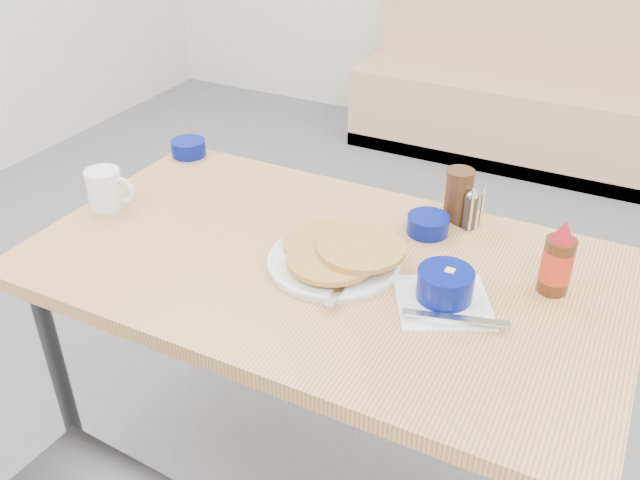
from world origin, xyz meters
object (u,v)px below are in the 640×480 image
at_px(butter_bowl, 428,225).
at_px(syrup_bottle, 557,261).
at_px(booth_bench, 531,96).
at_px(coffee_mug, 106,188).
at_px(dining_table, 323,282).
at_px(grits_setting, 445,289).
at_px(amber_tumbler, 458,195).
at_px(creamer_bowl, 189,148).
at_px(pancake_plate, 337,255).
at_px(condiment_caddy, 463,208).

relative_size(butter_bowl, syrup_bottle, 0.59).
distance_m(butter_bowl, syrup_bottle, 0.35).
relative_size(booth_bench, coffee_mug, 14.06).
distance_m(dining_table, coffee_mug, 0.65).
bearing_deg(grits_setting, amber_tumbler, 103.55).
xyz_separation_m(creamer_bowl, butter_bowl, (0.81, -0.10, -0.00)).
bearing_deg(pancake_plate, butter_bowl, 58.15).
bearing_deg(coffee_mug, grits_setting, -0.13).
distance_m(grits_setting, syrup_bottle, 0.25).
distance_m(dining_table, butter_bowl, 0.30).
xyz_separation_m(coffee_mug, grits_setting, (0.94, -0.00, -0.02)).
bearing_deg(pancake_plate, amber_tumbler, 61.35).
distance_m(dining_table, condiment_caddy, 0.41).
bearing_deg(condiment_caddy, coffee_mug, -134.39).
bearing_deg(pancake_plate, grits_setting, -6.59).
relative_size(grits_setting, butter_bowl, 2.74).
bearing_deg(butter_bowl, coffee_mug, -162.23).
bearing_deg(butter_bowl, condiment_caddy, 55.80).
relative_size(dining_table, amber_tumbler, 10.23).
height_order(coffee_mug, butter_bowl, coffee_mug).
relative_size(pancake_plate, syrup_bottle, 1.87).
relative_size(pancake_plate, creamer_bowl, 3.11).
bearing_deg(booth_bench, butter_bowl, -85.66).
bearing_deg(grits_setting, syrup_bottle, 37.68).
height_order(booth_bench, creamer_bowl, booth_bench).
bearing_deg(amber_tumbler, grits_setting, -76.45).
bearing_deg(creamer_bowl, dining_table, -27.98).
xyz_separation_m(booth_bench, amber_tumbler, (0.21, -2.19, 0.48)).
distance_m(pancake_plate, grits_setting, 0.27).
relative_size(grits_setting, amber_tumbler, 2.10).
height_order(booth_bench, grits_setting, booth_bench).
relative_size(booth_bench, grits_setting, 6.61).
xyz_separation_m(grits_setting, amber_tumbler, (-0.09, 0.37, 0.03)).
relative_size(coffee_mug, condiment_caddy, 1.11).
bearing_deg(creamer_bowl, grits_setting, -21.24).
relative_size(grits_setting, condiment_caddy, 2.35).
height_order(booth_bench, coffee_mug, booth_bench).
bearing_deg(butter_bowl, syrup_bottle, -18.33).
bearing_deg(dining_table, butter_bowl, 53.38).
height_order(grits_setting, creamer_bowl, grits_setting).
bearing_deg(amber_tumbler, dining_table, -122.28).
bearing_deg(butter_bowl, booth_bench, 94.34).
bearing_deg(coffee_mug, amber_tumbler, 23.21).
xyz_separation_m(butter_bowl, condiment_caddy, (0.06, 0.09, 0.02)).
distance_m(coffee_mug, condiment_caddy, 0.94).
distance_m(grits_setting, amber_tumbler, 0.38).
height_order(booth_bench, syrup_bottle, booth_bench).
bearing_deg(butter_bowl, pancake_plate, -121.85).
bearing_deg(condiment_caddy, dining_table, -102.18).
xyz_separation_m(grits_setting, creamer_bowl, (-0.94, 0.37, -0.01)).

